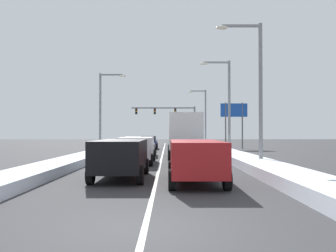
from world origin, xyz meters
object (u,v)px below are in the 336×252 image
sedan_maroon_right_lane_second (191,154)px  sedan_green_right_lane_fifth (179,142)px  sedan_silver_right_lane_fourth (181,144)px  sedan_tan_center_lane_third (143,147)px  suv_black_center_lane_nearest (121,155)px  street_lamp_right_near (254,81)px  street_lamp_left_mid (104,105)px  traffic_light_gantry (172,115)px  sedan_navy_center_lane_fifth (149,142)px  sedan_charcoal_center_lane_fourth (145,144)px  street_lamp_right_mid (225,99)px  street_lamp_right_far (203,112)px  suv_white_center_lane_second (137,148)px  roadside_sign_right (234,115)px  box_truck_right_lane_third (184,133)px  suv_red_right_lane_nearest (196,157)px

sedan_maroon_right_lane_second → sedan_green_right_lane_fifth: size_ratio=1.00×
sedan_silver_right_lane_fourth → sedan_tan_center_lane_third: bearing=-117.1°
suv_black_center_lane_nearest → street_lamp_right_near: size_ratio=0.60×
sedan_maroon_right_lane_second → street_lamp_left_mid: bearing=118.0°
traffic_light_gantry → sedan_navy_center_lane_fifth: bearing=-100.0°
sedan_silver_right_lane_fourth → sedan_charcoal_center_lane_fourth: bearing=-175.5°
street_lamp_right_mid → street_lamp_right_far: bearing=89.6°
suv_white_center_lane_second → roadside_sign_right: roadside_sign_right is taller
sedan_silver_right_lane_fourth → street_lamp_right_near: (3.59, -15.24, 4.15)m
box_truck_right_lane_third → sedan_tan_center_lane_third: size_ratio=1.60×
suv_white_center_lane_second → street_lamp_right_near: size_ratio=0.60×
sedan_green_right_lane_fifth → traffic_light_gantry: traffic_light_gantry is taller
box_truck_right_lane_third → sedan_silver_right_lane_fourth: size_ratio=1.60×
sedan_maroon_right_lane_second → sedan_charcoal_center_lane_fourth: bearing=103.7°
suv_black_center_lane_nearest → sedan_tan_center_lane_third: size_ratio=1.09×
sedan_silver_right_lane_fourth → sedan_green_right_lane_fifth: bearing=90.4°
street_lamp_right_mid → street_lamp_right_far: street_lamp_right_mid is taller
sedan_tan_center_lane_third → sedan_charcoal_center_lane_fourth: same height
sedan_silver_right_lane_fourth → street_lamp_right_mid: (3.57, -5.28, 4.11)m
sedan_charcoal_center_lane_fourth → traffic_light_gantry: traffic_light_gantry is taller
suv_white_center_lane_second → sedan_maroon_right_lane_second: bearing=-37.4°
traffic_light_gantry → roadside_sign_right: (7.19, -15.80, -0.71)m
suv_white_center_lane_second → sedan_navy_center_lane_fifth: size_ratio=1.09×
sedan_silver_right_lane_fourth → sedan_green_right_lane_fifth: 6.13m
sedan_charcoal_center_lane_fourth → sedan_navy_center_lane_fifth: bearing=88.8°
traffic_light_gantry → street_lamp_right_mid: size_ratio=1.30×
suv_red_right_lane_nearest → traffic_light_gantry: (-0.40, 43.24, 3.71)m
sedan_maroon_right_lane_second → street_lamp_right_far: size_ratio=0.56×
suv_white_center_lane_second → street_lamp_right_far: size_ratio=0.61×
suv_white_center_lane_second → street_lamp_right_far: bearing=75.7°
street_lamp_left_mid → suv_white_center_lane_second: bearing=-69.9°
sedan_green_right_lane_fifth → street_lamp_right_far: 10.12m
street_lamp_right_near → street_lamp_left_mid: bearing=128.3°
street_lamp_right_mid → street_lamp_left_mid: (-11.18, 4.23, -0.19)m
sedan_navy_center_lane_fifth → street_lamp_right_mid: size_ratio=0.55×
box_truck_right_lane_third → sedan_tan_center_lane_third: 3.78m
sedan_silver_right_lane_fourth → street_lamp_right_far: (3.71, 14.62, 4.05)m
sedan_silver_right_lane_fourth → suv_black_center_lane_nearest: (-3.35, -19.87, 0.25)m
suv_white_center_lane_second → street_lamp_right_near: 8.28m
sedan_tan_center_lane_third → roadside_sign_right: 16.55m
sedan_navy_center_lane_fifth → street_lamp_right_far: size_ratio=0.56×
suv_red_right_lane_nearest → sedan_tan_center_lane_third: suv_red_right_lane_nearest is taller
sedan_charcoal_center_lane_fourth → sedan_navy_center_lane_fifth: same height
sedan_charcoal_center_lane_fourth → sedan_navy_center_lane_fifth: 5.81m
suv_white_center_lane_second → sedan_charcoal_center_lane_fourth: size_ratio=1.09×
sedan_silver_right_lane_fourth → suv_black_center_lane_nearest: bearing=-99.6°
suv_white_center_lane_second → roadside_sign_right: bearing=62.7°
sedan_charcoal_center_lane_fourth → street_lamp_right_near: bearing=-64.1°
suv_white_center_lane_second → street_lamp_left_mid: (-4.30, 11.75, 3.67)m
street_lamp_right_near → suv_red_right_lane_nearest: bearing=-122.8°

